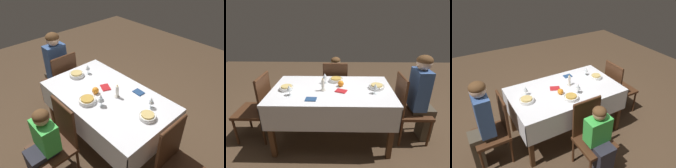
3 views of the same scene
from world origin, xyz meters
The scene contains 17 objects.
ground_plane centered at (0.00, 0.00, 0.00)m, with size 8.00×8.00×0.00m, color #4C3826.
dining_table centered at (0.00, 0.00, 0.68)m, with size 1.59×0.93×0.78m.
chair_west centered at (-1.04, -0.01, 0.51)m, with size 0.44×0.43×0.96m.
chair_south centered at (-0.02, -0.71, 0.51)m, with size 0.43×0.44×0.96m.
chair_east centered at (1.04, 0.00, 0.51)m, with size 0.44×0.43×0.96m.
person_adult_denim centered at (-1.20, -0.01, 0.70)m, with size 0.34×0.30×1.23m.
person_child_green centered at (-0.02, -0.89, 0.55)m, with size 0.30×0.33×0.99m.
bowl_west centered at (-0.59, -0.02, 0.81)m, with size 0.20×0.20×0.06m.
wine_glass_west centered at (-0.54, 0.13, 0.87)m, with size 0.07×0.07×0.13m.
bowl_south centered at (-0.05, -0.26, 0.81)m, with size 0.21×0.21×0.06m.
wine_glass_south centered at (0.11, -0.18, 0.88)m, with size 0.08×0.08×0.15m.
bowl_east centered at (0.59, 0.04, 0.81)m, with size 0.19×0.19×0.06m.
wine_glass_east centered at (0.50, 0.20, 0.87)m, with size 0.07×0.07×0.13m.
candle_centerpiece centered at (0.11, 0.06, 0.85)m, with size 0.07×0.07×0.17m.
orange_fruit centered at (-0.12, -0.08, 0.82)m, with size 0.08×0.08×0.08m, color orange.
napkin_red_folded centered at (0.23, 0.31, 0.78)m, with size 0.13×0.10×0.01m.
napkin_spare_side centered at (-0.12, 0.08, 0.78)m, with size 0.17×0.15×0.01m.
Camera 1 is at (1.57, -1.37, 2.36)m, focal length 35.00 mm.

